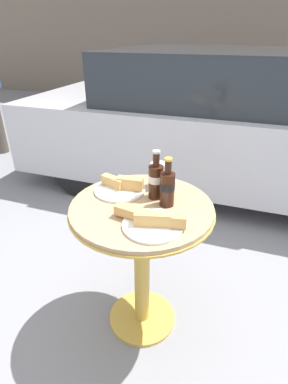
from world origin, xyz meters
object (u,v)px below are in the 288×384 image
(lunch_plate_far, at_px, (121,187))
(parked_car, at_px, (224,122))
(cola_bottle_left, at_px, (167,187))
(cola_bottle_right, at_px, (156,180))
(drinking_glass, at_px, (158,176))
(lunch_plate_near, at_px, (151,221))
(bistro_table, at_px, (142,239))

(lunch_plate_far, bearing_deg, parked_car, 80.98)
(cola_bottle_left, relative_size, parked_car, 0.06)
(cola_bottle_right, relative_size, drinking_glass, 1.85)
(cola_bottle_right, distance_m, drinking_glass, 0.12)
(drinking_glass, relative_size, lunch_plate_near, 0.40)
(bistro_table, height_order, drinking_glass, drinking_glass)
(cola_bottle_left, distance_m, lunch_plate_near, 0.19)
(lunch_plate_near, relative_size, lunch_plate_far, 1.24)
(bistro_table, height_order, lunch_plate_far, lunch_plate_far)
(bistro_table, bearing_deg, cola_bottle_left, 21.22)
(drinking_glass, relative_size, lunch_plate_far, 0.49)
(bistro_table, distance_m, drinking_glass, 0.32)
(lunch_plate_far, relative_size, parked_car, 0.06)
(cola_bottle_right, height_order, parked_car, parked_car)
(drinking_glass, bearing_deg, cola_bottle_right, -79.15)
(cola_bottle_right, bearing_deg, bistro_table, -112.08)
(parked_car, bearing_deg, lunch_plate_far, -99.02)
(drinking_glass, height_order, parked_car, parked_car)
(lunch_plate_near, bearing_deg, bistro_table, 122.73)
(drinking_glass, xyz_separation_m, lunch_plate_near, (0.07, -0.34, -0.03))
(bistro_table, height_order, cola_bottle_right, cola_bottle_right)
(drinking_glass, bearing_deg, lunch_plate_far, -146.37)
(cola_bottle_right, bearing_deg, lunch_plate_far, 177.91)
(cola_bottle_right, bearing_deg, lunch_plate_near, -77.15)
(drinking_glass, xyz_separation_m, lunch_plate_far, (-0.16, -0.10, -0.04))
(cola_bottle_left, distance_m, parked_car, 2.00)
(cola_bottle_right, relative_size, lunch_plate_far, 0.92)
(cola_bottle_left, distance_m, cola_bottle_right, 0.08)
(lunch_plate_near, xyz_separation_m, parked_car, (0.08, 2.17, -0.15))
(bistro_table, distance_m, parked_car, 2.04)
(cola_bottle_left, height_order, parked_car, parked_car)
(bistro_table, xyz_separation_m, drinking_glass, (0.02, 0.20, 0.25))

